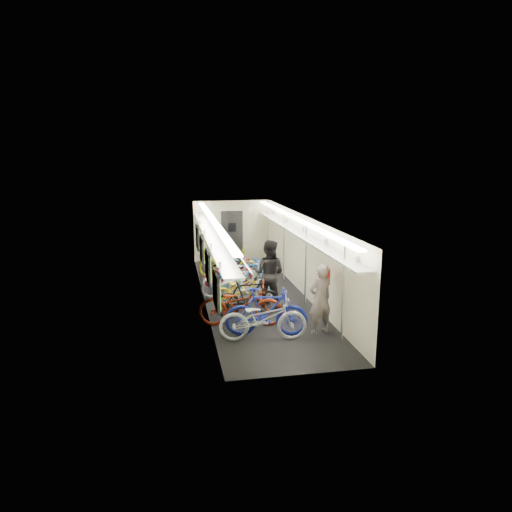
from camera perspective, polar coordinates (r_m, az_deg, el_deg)
name	(u,v)px	position (r m, az deg, el deg)	size (l,w,h in m)	color
train_car_shell	(239,239)	(13.86, -2.16, 2.18)	(10.00, 10.00, 10.00)	black
bicycle_0	(263,318)	(10.42, 0.89, -7.77)	(0.70, 2.00, 1.05)	silver
bicycle_1	(266,312)	(10.64, 1.30, -7.02)	(0.55, 1.94, 1.17)	navy
bicycle_2	(241,304)	(11.27, -1.93, -6.08)	(0.73, 2.08, 1.09)	maroon
bicycle_3	(248,297)	(11.93, -1.02, -5.13)	(0.49, 1.74, 1.05)	black
bicycle_4	(240,289)	(12.83, -1.97, -4.10)	(0.63, 1.81, 0.95)	yellow
bicycle_5	(247,284)	(12.84, -1.12, -3.55)	(0.55, 1.95, 1.17)	silver
bicycle_6	(231,278)	(13.79, -3.16, -2.74)	(0.69, 1.97, 1.04)	#ACACB0
bicycle_7	(243,277)	(13.56, -1.58, -2.70)	(0.55, 1.94, 1.17)	#1C57AD
bicycle_8	(233,273)	(14.53, -2.95, -2.09)	(0.64, 1.83, 0.96)	maroon
bicycle_9	(233,268)	(15.08, -2.86, -1.52)	(0.46, 1.63, 0.98)	black
bicycle_10	(228,263)	(15.59, -3.49, -0.88)	(0.72, 2.05, 1.08)	gold
passenger_near	(320,299)	(10.83, 8.03, -5.34)	(0.61, 0.40, 1.68)	gray
passenger_mid	(269,274)	(12.59, 1.63, -2.20)	(0.92, 0.71, 1.88)	black
backpack	(324,277)	(11.06, 8.53, -2.61)	(0.26, 0.14, 0.38)	#A81E10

